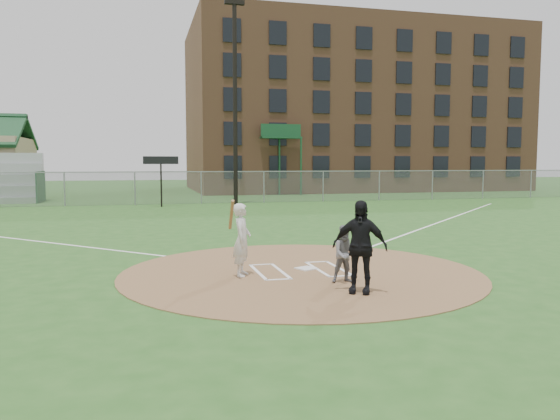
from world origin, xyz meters
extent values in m
plane|color=#26541C|center=(0.00, 0.00, 0.00)|extent=(140.00, 140.00, 0.00)
cylinder|color=olive|center=(0.00, 0.00, 0.01)|extent=(8.40, 8.40, 0.02)
cube|color=white|center=(0.21, 0.25, 0.03)|extent=(0.56, 0.56, 0.03)
cube|color=white|center=(9.00, 9.00, 0.01)|extent=(17.04, 17.04, 0.01)
imported|color=slate|center=(0.59, -1.36, 0.64)|extent=(0.64, 0.52, 1.23)
imported|color=black|center=(0.52, -2.29, 0.93)|extent=(1.15, 0.93, 1.83)
cube|color=white|center=(-1.00, 0.15, 0.03)|extent=(0.08, 1.80, 0.01)
cube|color=white|center=(-0.45, 0.15, 0.03)|extent=(0.08, 1.80, 0.01)
cube|color=white|center=(-0.72, 1.05, 0.03)|extent=(0.62, 0.08, 0.01)
cube|color=white|center=(-0.72, -0.75, 0.03)|extent=(0.62, 0.08, 0.01)
cube|color=white|center=(1.00, 0.15, 0.03)|extent=(0.08, 1.80, 0.01)
cube|color=white|center=(0.45, 0.15, 0.03)|extent=(0.08, 1.80, 0.01)
cube|color=white|center=(0.72, 1.05, 0.03)|extent=(0.62, 0.08, 0.01)
cube|color=white|center=(0.72, -0.75, 0.03)|extent=(0.62, 0.08, 0.01)
imported|color=silver|center=(-1.42, -0.13, 0.84)|extent=(0.58, 0.70, 1.64)
cylinder|color=brown|center=(-1.72, -0.53, 1.45)|extent=(0.09, 0.60, 0.70)
cube|color=slate|center=(0.00, 22.00, 1.00)|extent=(56.00, 0.03, 2.00)
cube|color=gray|center=(0.00, 22.00, 2.00)|extent=(56.00, 0.06, 0.06)
cube|color=gray|center=(0.00, 22.00, 1.00)|extent=(56.08, 0.08, 2.00)
cube|color=#194728|center=(-10.00, 26.20, 1.00)|extent=(0.08, 3.20, 2.00)
cube|color=brown|center=(16.00, 38.00, 7.50)|extent=(30.00, 16.00, 15.00)
cube|color=black|center=(15.90, 29.94, 7.40)|extent=(26.60, 0.10, 12.20)
cube|color=#194728|center=(7.00, 29.34, 4.50)|extent=(3.20, 1.00, 0.15)
cube|color=#194728|center=(7.00, 29.84, 2.25)|extent=(0.12, 0.12, 4.50)
cube|color=#194728|center=(8.50, 28.89, 2.25)|extent=(0.12, 0.12, 4.50)
cube|color=#194728|center=(7.00, 29.34, 5.05)|extent=(3.20, 0.08, 1.00)
cylinder|color=black|center=(2.00, 21.00, 6.00)|extent=(0.26, 0.26, 12.00)
cube|color=black|center=(2.00, 21.00, 12.10)|extent=(1.20, 0.30, 0.25)
cylinder|color=black|center=(-2.50, 20.20, 1.30)|extent=(0.10, 0.10, 2.60)
cube|color=black|center=(-2.50, 20.20, 2.70)|extent=(2.00, 0.10, 0.45)
camera|label=1|loc=(-3.58, -12.12, 2.57)|focal=35.00mm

